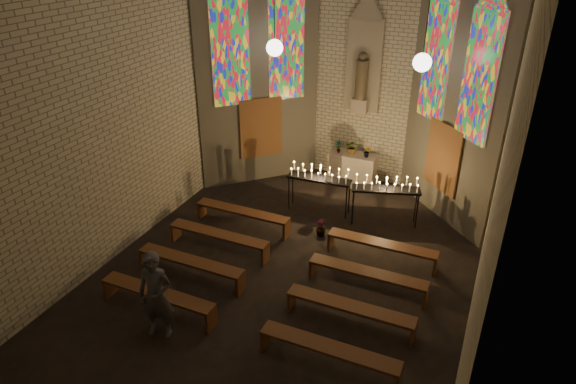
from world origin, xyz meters
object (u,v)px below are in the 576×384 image
object	(u,v)px
altar	(352,169)
votive_stand_left	(319,176)
aisle_flower_pot	(321,228)
votive_stand_right	(386,186)
visitor	(156,295)

from	to	relation	value
altar	votive_stand_left	bearing A→B (deg)	-99.76
aisle_flower_pot	votive_stand_right	xyz separation A→B (m)	(1.30, 1.23, 0.87)
aisle_flower_pot	visitor	world-z (taller)	visitor
votive_stand_left	votive_stand_right	distance (m)	1.80
aisle_flower_pot	votive_stand_right	world-z (taller)	votive_stand_right
altar	aisle_flower_pot	distance (m)	3.10
altar	votive_stand_right	world-z (taller)	votive_stand_right
altar	aisle_flower_pot	size ratio (longest dim) A/B	3.07
votive_stand_left	visitor	bearing A→B (deg)	-104.89
altar	votive_stand_left	size ratio (longest dim) A/B	0.80
votive_stand_right	altar	bearing A→B (deg)	111.00
aisle_flower_pot	votive_stand_left	xyz separation A→B (m)	(-0.50, 1.14, 0.86)
altar	votive_stand_left	distance (m)	2.06
votive_stand_right	visitor	distance (m)	6.46
visitor	votive_stand_right	bearing A→B (deg)	47.43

